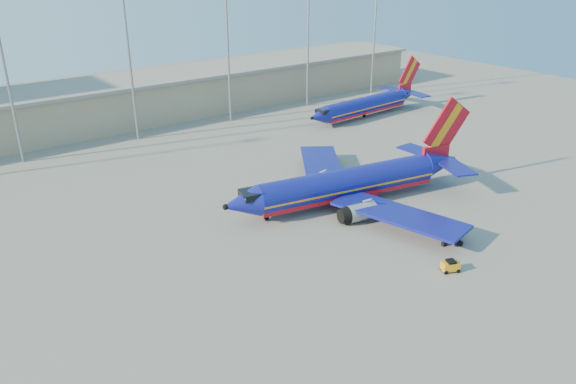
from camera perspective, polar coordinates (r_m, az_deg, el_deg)
name	(u,v)px	position (r m, az deg, el deg)	size (l,w,h in m)	color
ground	(320,220)	(72.61, 3.31, -2.82)	(220.00, 220.00, 0.00)	slate
terminal_building	(180,92)	(122.67, -10.92, 9.93)	(122.00, 16.00, 8.50)	gray
light_mast_row	(180,36)	(107.51, -10.91, 15.26)	(101.60, 1.60, 28.65)	gray
aircraft_main	(352,183)	(77.05, 6.55, 0.92)	(38.05, 36.27, 12.99)	navy
aircraft_second	(367,104)	(118.85, 8.07, 8.81)	(32.72, 12.72, 11.08)	navy
baggage_tug	(450,266)	(63.49, 16.18, -7.20)	(2.20, 1.83, 1.36)	orange
luggage_pile	(453,240)	(69.78, 16.40, -4.75)	(4.25, 3.21, 0.52)	black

